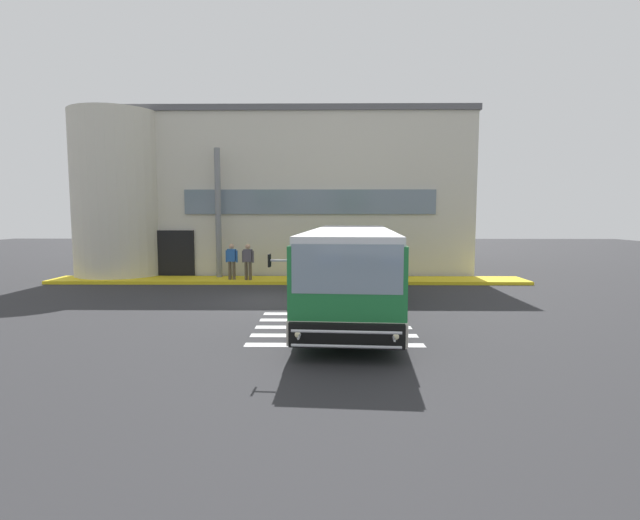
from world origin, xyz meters
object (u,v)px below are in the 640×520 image
(entry_support_column, at_px, (218,213))
(bus_main_foreground, at_px, (351,271))
(passenger_by_doorway, at_px, (248,259))
(passenger_near_column, at_px, (232,260))

(entry_support_column, height_order, bus_main_foreground, entry_support_column)
(bus_main_foreground, height_order, passenger_by_doorway, bus_main_foreground)
(passenger_near_column, bearing_deg, passenger_by_doorway, -7.85)
(bus_main_foreground, relative_size, passenger_by_doorway, 6.93)
(passenger_near_column, relative_size, passenger_by_doorway, 1.00)
(passenger_near_column, distance_m, passenger_by_doorway, 0.80)
(bus_main_foreground, xyz_separation_m, passenger_by_doorway, (-4.43, 6.33, -0.22))
(bus_main_foreground, relative_size, passenger_near_column, 6.93)
(entry_support_column, bearing_deg, bus_main_foreground, -50.70)
(passenger_near_column, xyz_separation_m, passenger_by_doorway, (0.79, -0.11, 0.03))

